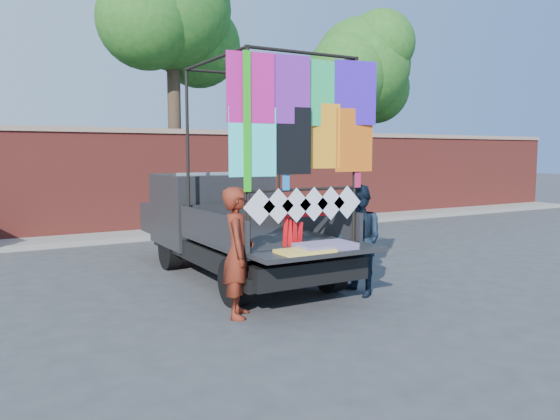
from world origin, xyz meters
TOP-DOWN VIEW (x-y plane):
  - ground at (0.00, 0.00)m, footprint 90.00×90.00m
  - brick_wall at (0.00, 7.00)m, footprint 30.00×0.45m
  - curb at (0.00, 6.30)m, footprint 30.00×1.20m
  - tree_mid at (1.02, 8.12)m, footprint 4.20×3.30m
  - tree_right at (7.52, 8.12)m, footprint 4.20×3.30m
  - pickup_truck at (-0.33, 1.95)m, footprint 2.07×5.20m
  - woman at (-1.25, -0.54)m, footprint 0.62×0.70m
  - man at (0.66, -0.46)m, footprint 0.61×0.78m
  - streamer_bundle at (-0.39, -0.51)m, footprint 0.88×0.08m

SIDE VIEW (x-z plane):
  - ground at x=0.00m, z-range 0.00..0.00m
  - curb at x=0.00m, z-range 0.00..0.12m
  - man at x=0.66m, z-range 0.00..1.57m
  - woman at x=-1.25m, z-range 0.00..1.60m
  - pickup_truck at x=-0.33m, z-range -0.81..2.46m
  - streamer_bundle at x=-0.39m, z-range 0.71..1.33m
  - brick_wall at x=0.00m, z-range 0.02..2.63m
  - tree_right at x=7.52m, z-range 1.44..8.06m
  - tree_mid at x=1.02m, z-range 1.83..9.56m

